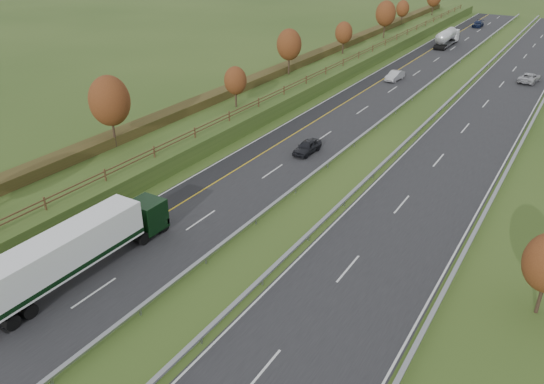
{
  "coord_description": "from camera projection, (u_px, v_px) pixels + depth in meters",
  "views": [
    {
      "loc": [
        27.55,
        -8.01,
        23.15
      ],
      "look_at": [
        5.94,
        27.24,
        2.2
      ],
      "focal_mm": 35.0,
      "sensor_mm": 36.0,
      "label": 1
    }
  ],
  "objects": [
    {
      "name": "ground",
      "position": [
        399.0,
        127.0,
        67.5
      ],
      "size": [
        400.0,
        400.0,
        0.0
      ],
      "primitive_type": "plane",
      "color": "#324B1A",
      "rests_on": "ground"
    },
    {
      "name": "near_carriageway",
      "position": [
        357.0,
        107.0,
        75.02
      ],
      "size": [
        10.5,
        200.0,
        0.04
      ],
      "primitive_type": "cube",
      "color": "black",
      "rests_on": "ground"
    },
    {
      "name": "far_carriageway",
      "position": [
        477.0,
        128.0,
        67.33
      ],
      "size": [
        10.5,
        200.0,
        0.04
      ],
      "primitive_type": "cube",
      "color": "black",
      "rests_on": "ground"
    },
    {
      "name": "hard_shoulder",
      "position": [
        333.0,
        103.0,
        76.77
      ],
      "size": [
        3.0,
        200.0,
        0.04
      ],
      "primitive_type": "cube",
      "color": "black",
      "rests_on": "ground"
    },
    {
      "name": "lane_markings",
      "position": [
        400.0,
        114.0,
        71.93
      ],
      "size": [
        26.75,
        200.0,
        0.01
      ],
      "color": "silver",
      "rests_on": "near_carriageway"
    },
    {
      "name": "embankment_left",
      "position": [
        278.0,
        87.0,
        80.64
      ],
      "size": [
        12.0,
        200.0,
        2.0
      ],
      "primitive_type": "cube",
      "color": "#324B1A",
      "rests_on": "ground"
    },
    {
      "name": "hedge_left",
      "position": [
        267.0,
        75.0,
        80.87
      ],
      "size": [
        2.2,
        180.0,
        1.1
      ],
      "primitive_type": "cube",
      "color": "#3A3A17",
      "rests_on": "embankment_left"
    },
    {
      "name": "fence_left",
      "position": [
        303.0,
        80.0,
        77.45
      ],
      "size": [
        0.12,
        189.06,
        1.2
      ],
      "color": "#422B19",
      "rests_on": "embankment_left"
    },
    {
      "name": "median_barrier_near",
      "position": [
        396.0,
        109.0,
        72.1
      ],
      "size": [
        0.32,
        200.0,
        0.71
      ],
      "color": "gray",
      "rests_on": "ground"
    },
    {
      "name": "median_barrier_far",
      "position": [
        433.0,
        116.0,
        69.72
      ],
      "size": [
        0.32,
        200.0,
        0.71
      ],
      "color": "gray",
      "rests_on": "ground"
    },
    {
      "name": "outer_barrier_far",
      "position": [
        527.0,
        132.0,
        64.36
      ],
      "size": [
        0.32,
        200.0,
        0.71
      ],
      "color": "gray",
      "rests_on": "ground"
    },
    {
      "name": "trees_left",
      "position": [
        269.0,
        56.0,
        75.48
      ],
      "size": [
        6.64,
        164.3,
        7.66
      ],
      "color": "#2D2116",
      "rests_on": "embankment_left"
    },
    {
      "name": "box_lorry",
      "position": [
        76.0,
        249.0,
        37.97
      ],
      "size": [
        2.58,
        16.28,
        4.06
      ],
      "color": "black",
      "rests_on": "near_carriageway"
    },
    {
      "name": "road_tanker",
      "position": [
        447.0,
        37.0,
        111.61
      ],
      "size": [
        2.4,
        11.22,
        3.46
      ],
      "color": "silver",
      "rests_on": "near_carriageway"
    },
    {
      "name": "car_dark_near",
      "position": [
        307.0,
        147.0,
        59.53
      ],
      "size": [
        1.9,
        4.38,
        1.47
      ],
      "primitive_type": "imported",
      "rotation": [
        0.0,
        0.0,
        -0.04
      ],
      "color": "black",
      "rests_on": "near_carriageway"
    },
    {
      "name": "car_silver_mid",
      "position": [
        395.0,
        76.0,
        87.35
      ],
      "size": [
        2.0,
        4.78,
        1.54
      ],
      "primitive_type": "imported",
      "rotation": [
        0.0,
        0.0,
        -0.08
      ],
      "color": "#ACABB0",
      "rests_on": "near_carriageway"
    },
    {
      "name": "car_small_far",
      "position": [
        478.0,
        24.0,
        132.69
      ],
      "size": [
        2.09,
        5.09,
        1.47
      ],
      "primitive_type": "imported",
      "rotation": [
        0.0,
        0.0,
        -0.0
      ],
      "color": "#121C39",
      "rests_on": "near_carriageway"
    },
    {
      "name": "car_oncoming",
      "position": [
        530.0,
        78.0,
        86.27
      ],
      "size": [
        3.24,
        5.76,
        1.52
      ],
      "primitive_type": "imported",
      "rotation": [
        0.0,
        0.0,
        3.01
      ],
      "color": "#AFAEB3",
      "rests_on": "far_carriageway"
    }
  ]
}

